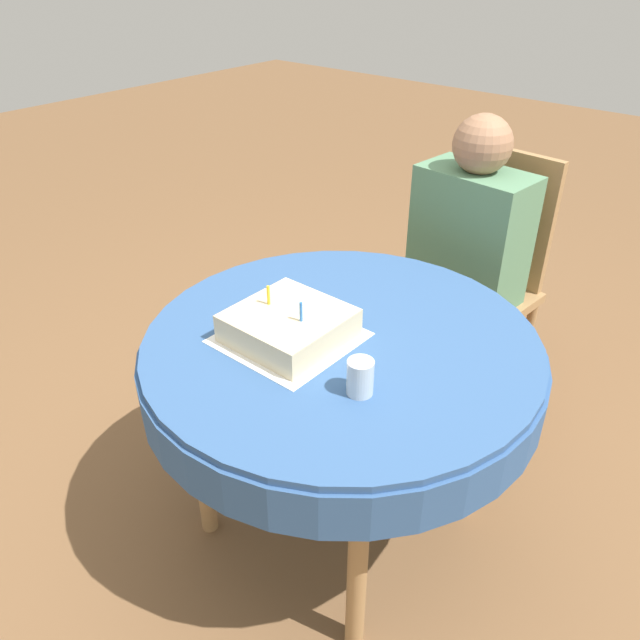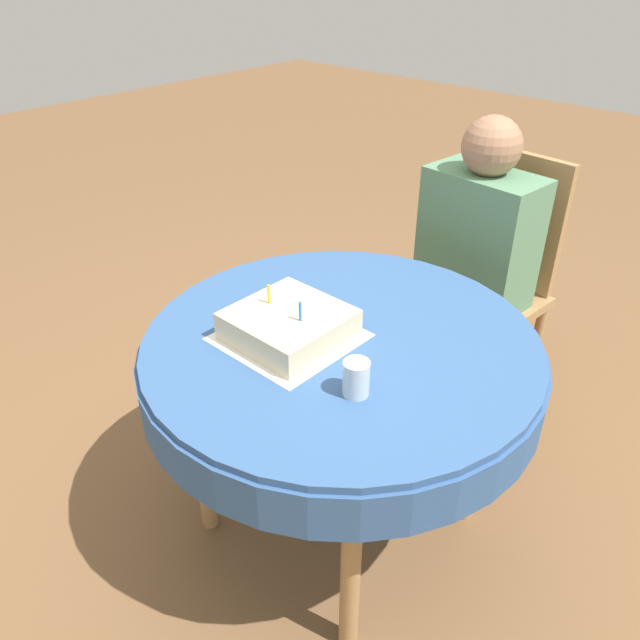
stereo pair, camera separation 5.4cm
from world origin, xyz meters
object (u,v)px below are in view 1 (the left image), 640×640
Objects in this scene: birthday_cake at (289,325)px; drinking_glass at (360,377)px; person at (466,241)px; chair at (476,273)px.

birthday_cake reaches higher than drinking_glass.
birthday_cake is (-0.03, -0.90, 0.07)m from person.
drinking_glass is at bearing -70.17° from person.
birthday_cake is at bearing 167.44° from drinking_glass.
birthday_cake is at bearing -86.64° from person.
chair is at bearing 90.00° from person.
person is 0.99m from drinking_glass.
person is at bearing 88.13° from birthday_cake.
chair is 0.20m from person.
chair is 3.49× the size of birthday_cake.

